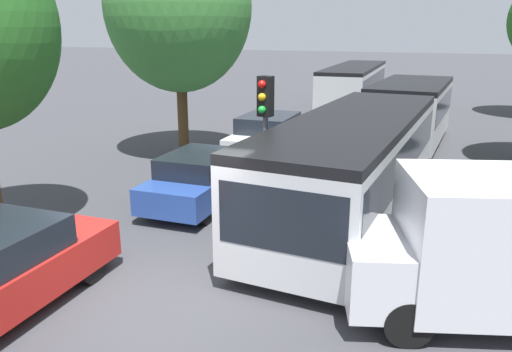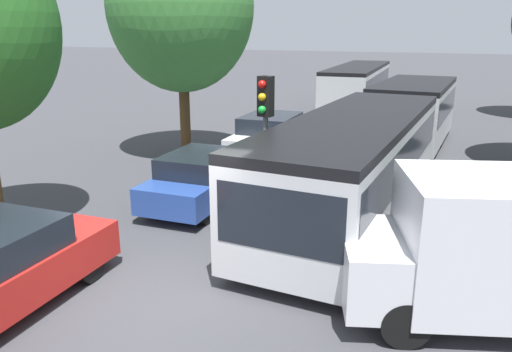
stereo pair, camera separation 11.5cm
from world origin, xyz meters
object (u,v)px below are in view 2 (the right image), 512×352
object	(u,v)px
queued_car_white	(271,136)
tree_left_mid	(181,6)
queued_car_blue	(201,178)
traffic_light	(265,116)
city_bus_rear	(358,83)
articulated_bus	(386,133)

from	to	relation	value
queued_car_white	tree_left_mid	distance (m)	5.38
queued_car_blue	traffic_light	bearing A→B (deg)	-105.11
city_bus_rear	queued_car_blue	world-z (taller)	city_bus_rear
city_bus_rear	tree_left_mid	size ratio (longest dim) A/B	1.37
traffic_light	tree_left_mid	bearing A→B (deg)	-124.16
queued_car_blue	traffic_light	xyz separation A→B (m)	(1.95, -0.42, 1.80)
articulated_bus	traffic_light	world-z (taller)	traffic_light
city_bus_rear	traffic_light	xyz separation A→B (m)	(2.16, -19.46, 1.13)
city_bus_rear	queued_car_white	xyz separation A→B (m)	(0.00, -13.71, -0.59)
articulated_bus	queued_car_blue	distance (m)	5.84
articulated_bus	tree_left_mid	size ratio (longest dim) A/B	2.06
articulated_bus	tree_left_mid	bearing A→B (deg)	-89.96
city_bus_rear	queued_car_blue	distance (m)	19.05
tree_left_mid	queued_car_white	bearing A→B (deg)	15.37
queued_car_blue	queued_car_white	xyz separation A→B (m)	(-0.21, 5.33, 0.08)
traffic_light	articulated_bus	bearing A→B (deg)	166.70
queued_car_blue	tree_left_mid	bearing A→B (deg)	32.56
city_bus_rear	traffic_light	size ratio (longest dim) A/B	3.26
city_bus_rear	queued_car_blue	xyz separation A→B (m)	(0.21, -19.04, -0.67)
queued_car_white	articulated_bus	bearing A→B (deg)	-107.39
articulated_bus	city_bus_rear	bearing A→B (deg)	-162.47
queued_car_white	tree_left_mid	bearing A→B (deg)	102.38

